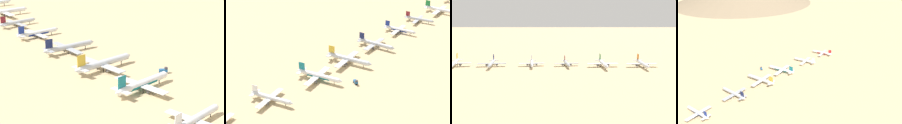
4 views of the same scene
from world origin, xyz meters
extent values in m
plane|color=tan|center=(0.00, 0.00, 0.00)|extent=(2145.16, 2145.16, 0.00)
cylinder|color=silver|center=(-5.41, -45.96, 4.72)|extent=(40.49, 4.29, 4.27)
cone|color=silver|center=(-27.23, -45.97, 4.72)|extent=(3.15, 3.85, 3.85)
cube|color=gold|center=(-23.18, -45.97, 9.73)|extent=(6.19, 0.40, 7.87)
cube|color=#B6BBC5|center=(-23.85, -45.97, 5.15)|extent=(3.61, 13.50, 0.40)
cube|color=#B6BBC5|center=(-7.10, -45.96, 3.98)|extent=(5.64, 38.24, 0.51)
cylinder|color=#4C4C54|center=(-6.20, -39.21, 2.43)|extent=(4.72, 2.59, 2.59)
cylinder|color=black|center=(-8.22, -43.04, 2.15)|extent=(0.49, 0.49, 4.30)
cylinder|color=black|center=(-8.22, -48.89, 2.15)|extent=(0.49, 0.49, 4.30)
cylinder|color=#B2B7C1|center=(0.97, -1.78, 4.26)|extent=(36.73, 6.84, 3.86)
cone|color=#B2B7C1|center=(20.79, -3.41, 4.26)|extent=(3.55, 4.03, 3.78)
cone|color=#B2B7C1|center=(-18.66, -0.17, 4.26)|extent=(3.12, 3.69, 3.47)
cube|color=#141E51|center=(-15.02, -0.47, 8.78)|extent=(5.59, 0.81, 7.10)
cube|color=#A4A8B2|center=(-15.62, -0.42, 4.65)|extent=(4.23, 12.40, 0.37)
cube|color=#A4A8B2|center=(-0.55, -1.66, 3.59)|extent=(7.88, 34.81, 0.46)
cylinder|color=#4C4C54|center=(0.76, 4.34, 2.19)|extent=(4.44, 2.68, 2.33)
cylinder|color=#4C4C54|center=(-0.24, -7.79, 2.19)|extent=(4.44, 2.68, 2.33)
cylinder|color=black|center=(14.80, -2.92, 1.94)|extent=(0.45, 0.45, 3.88)
cylinder|color=black|center=(-1.35, 1.05, 1.94)|extent=(0.45, 0.45, 3.88)
cylinder|color=black|center=(-1.78, -4.21, 1.94)|extent=(0.45, 0.45, 3.88)
cylinder|color=silver|center=(6.69, 46.39, 3.84)|extent=(33.04, 4.88, 3.47)
cone|color=silver|center=(24.59, 45.62, 3.84)|extent=(3.07, 3.53, 3.41)
cone|color=silver|center=(-11.04, 47.15, 3.84)|extent=(2.69, 3.23, 3.13)
cube|color=navy|center=(-7.75, 47.00, 7.91)|extent=(5.04, 0.53, 6.40)
cube|color=silver|center=(-8.30, 47.03, 4.19)|extent=(3.39, 11.09, 0.33)
cube|color=silver|center=(5.32, 46.45, 3.23)|extent=(5.90, 31.26, 0.41)
cylinder|color=#4C4C54|center=(6.28, 51.90, 1.98)|extent=(3.93, 2.27, 2.10)
cylinder|color=#4C4C54|center=(5.81, 40.93, 1.98)|extent=(3.93, 2.27, 2.10)
cylinder|color=black|center=(19.18, 45.85, 1.75)|extent=(0.40, 0.40, 3.49)
cylinder|color=black|center=(4.50, 48.86, 1.75)|extent=(0.40, 0.40, 3.49)
cylinder|color=black|center=(4.30, 44.11, 1.75)|extent=(0.40, 0.40, 3.49)
cylinder|color=navy|center=(6.69, 46.39, 3.58)|extent=(18.24, 4.25, 3.48)
cylinder|color=#B2B7C1|center=(13.72, 88.35, 3.66)|extent=(31.39, 3.39, 3.31)
cone|color=#B2B7C1|center=(30.80, 88.31, 3.66)|extent=(2.80, 3.25, 3.25)
cone|color=#B2B7C1|center=(-3.19, 88.39, 3.66)|extent=(2.45, 2.99, 2.98)
cube|color=maroon|center=(-0.05, 88.38, 7.54)|extent=(4.80, 0.32, 6.10)
cube|color=#A4A8B2|center=(-0.58, 88.39, 3.99)|extent=(2.82, 10.47, 0.31)
cube|color=#A4A8B2|center=(12.41, 88.35, 3.08)|extent=(4.43, 29.65, 0.39)
cylinder|color=#4C4C54|center=(13.12, 93.58, 1.88)|extent=(3.67, 2.01, 2.00)
cylinder|color=#4C4C54|center=(13.10, 83.12, 1.88)|extent=(3.67, 2.01, 2.00)
cylinder|color=black|center=(25.64, 88.32, 1.67)|extent=(0.38, 0.38, 3.33)
cylinder|color=black|center=(11.55, 90.62, 1.67)|extent=(0.38, 0.38, 3.33)
cylinder|color=black|center=(11.53, 86.09, 1.67)|extent=(0.38, 0.38, 3.33)
cylinder|color=white|center=(26.26, 130.54, 4.57)|extent=(39.37, 7.63, 4.13)
cone|color=white|center=(47.50, 128.63, 4.57)|extent=(3.83, 4.35, 4.05)
cone|color=white|center=(5.25, 132.43, 4.57)|extent=(3.37, 3.98, 3.72)
cube|color=#197A38|center=(9.15, 132.08, 9.41)|extent=(5.99, 0.92, 7.61)
cube|color=silver|center=(8.50, 132.14, 4.98)|extent=(4.64, 13.31, 0.39)
cube|color=silver|center=(24.64, 130.68, 3.84)|extent=(8.73, 37.32, 0.49)
cylinder|color=#4C4C54|center=(26.09, 137.11, 2.35)|extent=(4.77, 2.90, 2.50)
cylinder|color=#4C4C54|center=(24.92, 124.11, 2.35)|extent=(4.77, 2.90, 2.50)
cylinder|color=black|center=(41.08, 129.20, 2.08)|extent=(0.48, 0.48, 4.15)
cylinder|color=black|center=(23.81, 133.60, 2.08)|extent=(0.48, 0.48, 4.15)
cylinder|color=black|center=(23.30, 127.97, 2.08)|extent=(0.48, 0.48, 4.15)
cylinder|color=silver|center=(34.98, 176.77, 4.55)|extent=(39.24, 9.02, 4.12)
cone|color=silver|center=(56.06, 174.09, 4.55)|extent=(3.95, 4.44, 4.04)
cone|color=silver|center=(14.12, 179.43, 4.55)|extent=(3.48, 4.06, 3.71)
cube|color=orange|center=(17.99, 178.94, 9.38)|extent=(5.96, 1.13, 7.59)
cube|color=silver|center=(17.34, 179.02, 4.97)|extent=(5.09, 13.35, 0.39)
cube|color=silver|center=(33.37, 176.98, 3.83)|extent=(10.04, 37.25, 0.49)
cylinder|color=#4C4C54|center=(35.05, 183.32, 2.34)|extent=(4.83, 3.05, 2.49)
cylinder|color=#4C4C54|center=(33.41, 170.42, 2.34)|extent=(4.83, 3.05, 2.49)
cylinder|color=black|center=(49.69, 174.90, 2.07)|extent=(0.48, 0.48, 4.14)
cylinder|color=black|center=(32.65, 179.91, 2.07)|extent=(0.48, 0.48, 4.14)
cylinder|color=black|center=(31.94, 174.32, 2.07)|extent=(0.48, 0.48, 4.14)
camera|label=1|loc=(-180.93, -245.39, 95.90)|focal=71.65mm
camera|label=2|loc=(147.01, -327.64, 161.47)|focal=62.93mm
camera|label=3|loc=(327.25, 30.07, 69.23)|focal=42.77mm
camera|label=4|loc=(-188.94, 163.90, 161.31)|focal=37.36mm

